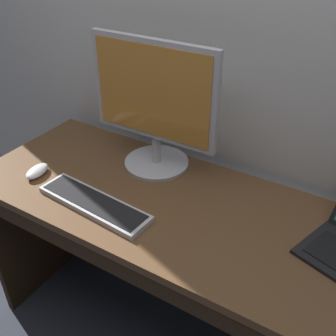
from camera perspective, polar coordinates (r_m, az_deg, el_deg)
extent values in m
cube|color=brown|center=(1.38, 3.92, -6.69)|extent=(1.72, 0.61, 0.03)
cube|color=#322113|center=(2.07, -17.76, -6.89)|extent=(0.03, 0.56, 0.76)
cube|color=#322113|center=(1.24, -2.80, -15.93)|extent=(1.65, 0.02, 0.07)
cylinder|color=#B7B7BC|center=(1.61, -1.64, 0.78)|extent=(0.26, 0.26, 0.01)
cylinder|color=#B7B7BC|center=(1.57, -1.68, 2.82)|extent=(0.03, 0.03, 0.12)
cube|color=#B7B7BC|center=(1.46, -2.11, 10.98)|extent=(0.51, 0.03, 0.37)
cube|color=#C67F2D|center=(1.44, -2.44, 10.79)|extent=(0.47, 0.00, 0.34)
cube|color=#BCBCC1|center=(1.41, -10.56, -5.05)|extent=(0.45, 0.15, 0.02)
cube|color=black|center=(1.40, -10.61, -4.69)|extent=(0.42, 0.13, 0.00)
ellipsoid|color=white|center=(1.62, -18.27, -0.43)|extent=(0.08, 0.12, 0.03)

